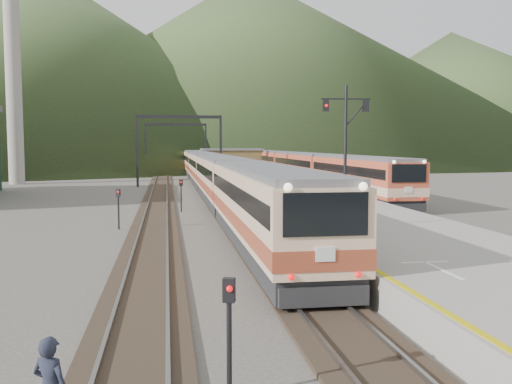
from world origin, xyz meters
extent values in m
cube|color=black|center=(0.00, 40.00, 0.06)|extent=(2.60, 200.00, 0.12)
cube|color=slate|center=(-0.72, 40.00, 0.16)|extent=(0.10, 200.00, 0.14)
cube|color=slate|center=(0.72, 40.00, 0.16)|extent=(0.10, 200.00, 0.14)
cube|color=black|center=(-5.00, 40.00, 0.06)|extent=(2.60, 200.00, 0.12)
cube|color=slate|center=(-5.72, 40.00, 0.16)|extent=(0.10, 200.00, 0.14)
cube|color=slate|center=(-4.28, 40.00, 0.16)|extent=(0.10, 200.00, 0.14)
cube|color=black|center=(11.50, 40.00, 0.06)|extent=(2.60, 200.00, 0.12)
cube|color=slate|center=(10.78, 40.00, 0.16)|extent=(0.10, 200.00, 0.14)
cube|color=slate|center=(12.22, 40.00, 0.16)|extent=(0.10, 200.00, 0.14)
cube|color=gray|center=(5.60, 38.00, 0.50)|extent=(8.00, 100.00, 1.00)
cube|color=black|center=(-7.50, 55.00, 4.00)|extent=(0.25, 0.25, 8.00)
cube|color=black|center=(1.80, 55.00, 4.00)|extent=(0.25, 0.25, 8.00)
cube|color=black|center=(-2.85, 55.00, 7.80)|extent=(9.30, 0.22, 0.35)
cube|color=black|center=(-7.50, 80.00, 4.00)|extent=(0.25, 0.25, 8.00)
cube|color=black|center=(1.80, 80.00, 4.00)|extent=(0.25, 0.25, 8.00)
cube|color=black|center=(-2.85, 80.00, 7.80)|extent=(9.30, 0.22, 0.35)
cylinder|color=#9E998E|center=(-22.00, 62.00, 15.00)|extent=(1.80, 1.80, 30.00)
cube|color=brown|center=(5.60, 78.00, 2.40)|extent=(9.00, 4.00, 2.80)
cube|color=slate|center=(5.60, 78.00, 3.95)|extent=(9.40, 4.40, 0.30)
cone|color=#324324|center=(-40.00, 190.00, 30.00)|extent=(180.00, 180.00, 60.00)
cone|color=#324324|center=(30.00, 230.00, 37.50)|extent=(220.00, 220.00, 75.00)
cone|color=#324324|center=(110.00, 210.00, 25.00)|extent=(160.00, 160.00, 50.00)
cube|color=beige|center=(0.00, 15.14, 2.01)|extent=(2.91, 19.58, 3.55)
cube|color=beige|center=(0.00, 35.22, 2.01)|extent=(2.91, 19.58, 3.55)
cube|color=beige|center=(0.00, 55.30, 2.01)|extent=(2.91, 19.58, 3.55)
cube|color=beige|center=(0.00, 75.39, 2.01)|extent=(2.91, 19.58, 3.55)
cube|color=beige|center=(0.00, 95.47, 2.01)|extent=(2.91, 19.58, 3.55)
cube|color=#C04E31|center=(11.50, 35.65, 2.00)|extent=(2.90, 19.52, 3.54)
cube|color=#C04E31|center=(11.50, 55.67, 2.00)|extent=(2.90, 19.52, 3.54)
cube|color=#C04E31|center=(11.50, 75.69, 2.00)|extent=(2.90, 19.52, 3.54)
cylinder|color=black|center=(3.58, 14.85, 4.16)|extent=(0.14, 0.14, 6.32)
cube|color=black|center=(3.58, 14.85, 6.72)|extent=(2.20, 0.19, 0.07)
cube|color=black|center=(2.69, 14.90, 6.42)|extent=(0.26, 0.19, 0.50)
cube|color=black|center=(4.48, 14.80, 6.42)|extent=(0.26, 0.19, 0.50)
cylinder|color=black|center=(-3.15, 0.69, 1.00)|extent=(0.10, 0.10, 2.00)
cube|color=black|center=(-3.15, 0.69, 2.05)|extent=(0.26, 0.22, 0.45)
cylinder|color=black|center=(-3.30, 30.54, 1.00)|extent=(0.10, 0.10, 2.00)
cube|color=black|center=(-3.30, 30.54, 2.05)|extent=(0.26, 0.23, 0.45)
cylinder|color=black|center=(-6.94, 22.70, 1.00)|extent=(0.10, 0.10, 2.00)
cube|color=black|center=(-6.94, 22.70, 2.05)|extent=(0.26, 0.23, 0.45)
camera|label=1|loc=(-4.25, -9.55, 4.72)|focal=40.00mm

